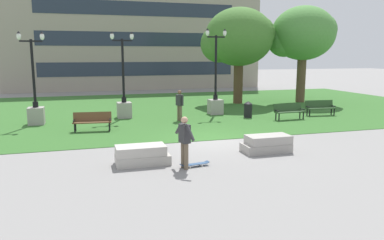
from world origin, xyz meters
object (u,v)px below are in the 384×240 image
at_px(park_bench_near_right, 289,110).
at_px(lamp_post_center, 215,97).
at_px(lamp_post_left, 124,101).
at_px(trash_bin, 248,109).
at_px(skateboard, 195,164).
at_px(concrete_block_left, 267,144).
at_px(person_skateboarder, 185,139).
at_px(park_bench_near_left, 92,120).
at_px(concrete_block_center, 142,155).
at_px(lamp_post_right, 36,106).
at_px(park_bench_far_left, 320,107).
at_px(person_bystander_near_lawn, 180,104).

relative_size(park_bench_near_right, lamp_post_center, 0.35).
bearing_deg(lamp_post_left, park_bench_near_right, -19.88).
xyz_separation_m(lamp_post_left, trash_bin, (6.96, -1.95, -0.52)).
bearing_deg(skateboard, lamp_post_left, 96.37).
distance_m(concrete_block_left, lamp_post_left, 10.30).
xyz_separation_m(person_skateboarder, skateboard, (0.37, 0.09, -0.88)).
distance_m(concrete_block_left, park_bench_near_left, 8.57).
distance_m(concrete_block_center, lamp_post_right, 9.76).
bearing_deg(lamp_post_right, park_bench_far_left, -5.82).
relative_size(concrete_block_left, lamp_post_right, 0.38).
bearing_deg(lamp_post_left, lamp_post_center, -2.22).
relative_size(park_bench_far_left, lamp_post_left, 0.38).
height_order(park_bench_near_left, lamp_post_left, lamp_post_left).
bearing_deg(park_bench_near_left, concrete_block_left, -43.23).
bearing_deg(lamp_post_right, person_skateboarder, -60.48).
relative_size(person_skateboarder, lamp_post_right, 0.36).
height_order(skateboard, trash_bin, trash_bin).
relative_size(lamp_post_center, lamp_post_right, 1.08).
xyz_separation_m(skateboard, lamp_post_right, (-5.84, 9.57, 0.92)).
xyz_separation_m(concrete_block_center, skateboard, (1.63, -0.80, -0.22)).
relative_size(lamp_post_right, person_bystander_near_lawn, 2.81).
bearing_deg(skateboard, person_skateboarder, -165.80).
bearing_deg(person_skateboarder, skateboard, 14.20).
bearing_deg(park_bench_near_left, lamp_post_right, 136.48).
height_order(concrete_block_left, park_bench_far_left, park_bench_far_left).
height_order(park_bench_near_left, lamp_post_right, lamp_post_right).
distance_m(person_skateboarder, park_bench_near_right, 10.88).
bearing_deg(person_skateboarder, concrete_block_center, 144.59).
distance_m(concrete_block_center, park_bench_near_left, 6.29).
xyz_separation_m(person_skateboarder, lamp_post_center, (4.77, 10.25, 0.09)).
xyz_separation_m(concrete_block_center, concrete_block_left, (4.81, 0.26, 0.00)).
bearing_deg(park_bench_near_right, person_skateboarder, -138.16).
bearing_deg(skateboard, concrete_block_left, 18.38).
bearing_deg(concrete_block_center, concrete_block_left, 3.08).
relative_size(skateboard, park_bench_near_right, 0.57).
xyz_separation_m(skateboard, park_bench_near_right, (7.73, 7.16, 0.45)).
xyz_separation_m(skateboard, person_bystander_near_lawn, (1.67, 8.44, 0.90)).
distance_m(concrete_block_left, lamp_post_center, 9.21).
height_order(concrete_block_left, park_bench_near_left, park_bench_near_left).
bearing_deg(lamp_post_center, park_bench_near_right, -41.95).
bearing_deg(lamp_post_center, person_skateboarder, -114.93).
bearing_deg(concrete_block_left, park_bench_far_left, 43.93).
distance_m(person_skateboarder, lamp_post_center, 11.31).
xyz_separation_m(park_bench_near_left, lamp_post_right, (-2.79, 2.65, 0.46)).
bearing_deg(person_skateboarder, park_bench_far_left, 36.89).
height_order(concrete_block_left, person_skateboarder, person_skateboarder).
bearing_deg(lamp_post_right, lamp_post_center, 3.27).
height_order(park_bench_far_left, lamp_post_right, lamp_post_right).
bearing_deg(concrete_block_center, lamp_post_center, 57.24).
bearing_deg(lamp_post_right, skateboard, -58.60).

